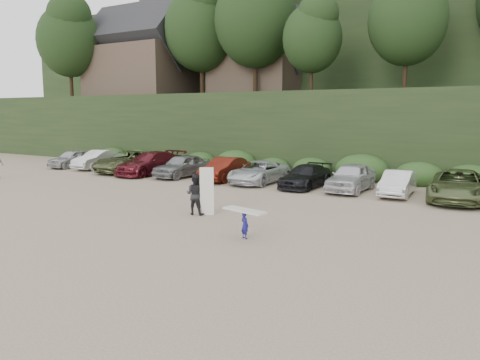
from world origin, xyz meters
The scene contains 5 objects.
ground centered at (0.00, 0.00, 0.00)m, with size 120.00×120.00×0.00m, color tan.
hillside_backdrop centered at (-0.26, 35.93, 11.22)m, with size 90.00×41.50×28.00m.
parked_cars centered at (-5.63, 9.98, 0.76)m, with size 34.00×6.07×1.65m.
child_surfer centered at (1.56, -1.74, 0.72)m, with size 1.83×0.90×1.06m.
adult_surfer centered at (-2.26, 0.59, 0.92)m, with size 1.38×0.83×2.13m.
Camera 1 is at (9.72, -15.77, 4.47)m, focal length 35.00 mm.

